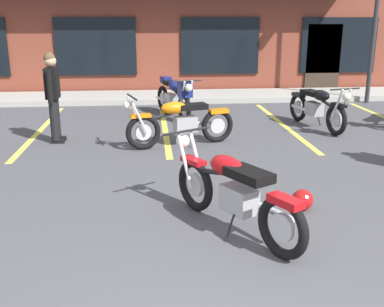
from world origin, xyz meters
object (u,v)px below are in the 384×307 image
at_px(motorcycle_black_cruiser, 180,121).
at_px(motorcycle_silver_naked, 317,107).
at_px(person_in_shorts_foreground, 53,92).
at_px(motorcycle_foreground_classic, 233,191).
at_px(helmet_on_pavement, 303,200).
at_px(motorcycle_blue_standard, 175,95).

distance_m(motorcycle_black_cruiser, motorcycle_silver_naked, 3.22).
relative_size(motorcycle_silver_naked, person_in_shorts_foreground, 1.24).
relative_size(motorcycle_foreground_classic, helmet_on_pavement, 7.26).
height_order(motorcycle_silver_naked, person_in_shorts_foreground, person_in_shorts_foreground).
height_order(motorcycle_black_cruiser, motorcycle_silver_naked, same).
relative_size(motorcycle_silver_naked, motorcycle_blue_standard, 1.02).
relative_size(motorcycle_silver_naked, helmet_on_pavement, 8.00).
height_order(motorcycle_black_cruiser, motorcycle_blue_standard, same).
height_order(person_in_shorts_foreground, helmet_on_pavement, person_in_shorts_foreground).
relative_size(motorcycle_black_cruiser, motorcycle_blue_standard, 1.01).
distance_m(motorcycle_blue_standard, person_in_shorts_foreground, 3.16).
bearing_deg(motorcycle_blue_standard, person_in_shorts_foreground, -139.20).
relative_size(motorcycle_foreground_classic, motorcycle_silver_naked, 0.91).
relative_size(person_in_shorts_foreground, helmet_on_pavement, 6.44).
distance_m(motorcycle_silver_naked, motorcycle_blue_standard, 3.26).
bearing_deg(helmet_on_pavement, motorcycle_black_cruiser, 112.82).
distance_m(motorcycle_black_cruiser, helmet_on_pavement, 3.36).
bearing_deg(motorcycle_silver_naked, motorcycle_black_cruiser, -158.52).
xyz_separation_m(motorcycle_blue_standard, helmet_on_pavement, (1.25, -5.62, -0.40)).
bearing_deg(person_in_shorts_foreground, motorcycle_silver_naked, 7.32).
height_order(motorcycle_silver_naked, motorcycle_blue_standard, same).
xyz_separation_m(motorcycle_silver_naked, helmet_on_pavement, (-1.71, -4.26, -0.33)).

